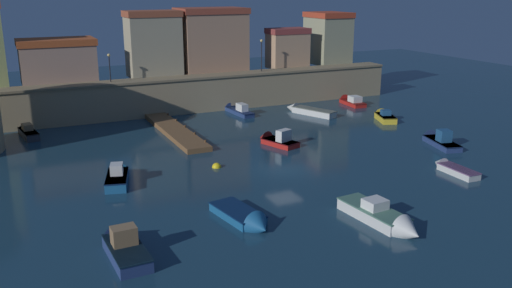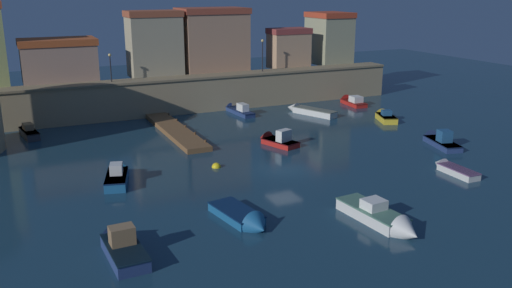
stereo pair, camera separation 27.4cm
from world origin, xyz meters
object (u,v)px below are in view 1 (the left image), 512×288
moored_boat_3 (236,109)px  moored_boat_9 (452,168)px  moored_boat_2 (27,132)px  moored_boat_6 (385,218)px  moored_boat_1 (350,101)px  moored_boat_8 (123,245)px  quay_lamp_0 (109,63)px  quay_lamp_1 (261,51)px  moored_boat_5 (118,175)px  moored_boat_4 (275,140)px  moored_boat_7 (437,139)px  moored_boat_12 (307,110)px  moored_boat_0 (384,116)px  moored_boat_10 (246,219)px  mooring_buoy_0 (217,167)px

moored_boat_3 → moored_boat_9: size_ratio=1.44×
moored_boat_2 → moored_boat_6: bearing=-158.7°
moored_boat_1 → moored_boat_8: (-34.13, -27.85, 0.13)m
quay_lamp_0 → quay_lamp_1: 18.26m
moored_boat_8 → quay_lamp_1: bearing=-38.9°
moored_boat_5 → moored_boat_8: 11.91m
moored_boat_1 → moored_boat_8: size_ratio=0.94×
moored_boat_5 → moored_boat_4: bearing=-60.4°
moored_boat_3 → moored_boat_7: moored_boat_7 is taller
quay_lamp_1 → moored_boat_5: size_ratio=0.74×
moored_boat_2 → moored_boat_12: 30.05m
moored_boat_6 → moored_boat_0: bearing=137.5°
moored_boat_5 → moored_boat_10: bearing=-137.7°
moored_boat_7 → moored_boat_3: bearing=44.9°
moored_boat_9 → moored_boat_6: bearing=118.6°
moored_boat_3 → moored_boat_4: (-1.89, -13.68, 0.03)m
moored_boat_5 → moored_boat_9: bearing=-95.3°
moored_boat_2 → moored_boat_9: size_ratio=1.16×
moored_boat_1 → moored_boat_5: size_ratio=0.98×
quay_lamp_1 → moored_boat_7: 24.82m
moored_boat_5 → moored_boat_6: (13.28, -14.89, -0.01)m
moored_boat_3 → moored_boat_8: size_ratio=1.16×
moored_boat_2 → moored_boat_10: (11.13, -27.85, -0.15)m
moored_boat_0 → moored_boat_7: moored_boat_7 is taller
moored_boat_0 → moored_boat_9: moored_boat_0 is taller
moored_boat_12 → quay_lamp_1: bearing=-2.2°
quay_lamp_1 → moored_boat_7: size_ratio=0.65×
moored_boat_5 → moored_boat_12: (24.44, 13.64, -0.08)m
quay_lamp_1 → moored_boat_1: 12.74m
moored_boat_3 → moored_boat_5: 24.68m
quay_lamp_1 → moored_boat_5: quay_lamp_1 is taller
quay_lamp_0 → moored_boat_12: (20.79, -6.92, -5.83)m
quay_lamp_1 → moored_boat_6: 37.01m
quay_lamp_1 → moored_boat_1: quay_lamp_1 is taller
moored_boat_3 → moored_boat_10: moored_boat_3 is taller
moored_boat_2 → moored_boat_4: size_ratio=1.09×
moored_boat_0 → moored_boat_5: (-30.62, -7.51, 0.07)m
moored_boat_9 → moored_boat_0: bearing=-19.4°
mooring_buoy_0 → moored_boat_1: bearing=33.9°
moored_boat_4 → moored_boat_12: 13.26m
quay_lamp_1 → moored_boat_12: 9.69m
moored_boat_3 → quay_lamp_1: bearing=-62.5°
moored_boat_12 → moored_boat_3: bearing=38.5°
moored_boat_2 → moored_boat_4: 24.42m
moored_boat_5 → moored_boat_10: size_ratio=0.97×
moored_boat_2 → moored_boat_3: bearing=-97.1°
quay_lamp_0 → moored_boat_3: (13.58, -2.90, -5.85)m
quay_lamp_1 → mooring_buoy_0: 25.79m
moored_boat_1 → moored_boat_12: (-7.60, -2.48, 0.01)m
moored_boat_1 → mooring_buoy_0: (-24.10, -16.19, -0.38)m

